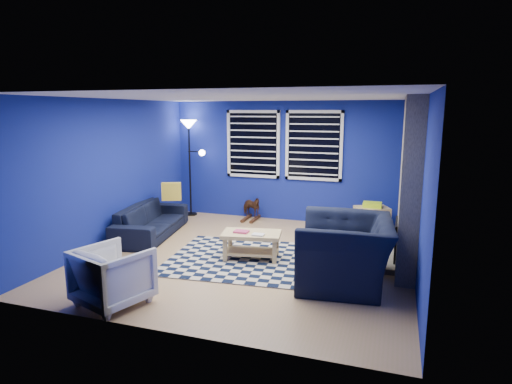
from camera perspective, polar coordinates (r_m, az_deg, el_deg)
floor at (r=6.92m, az=-1.07°, el=-8.63°), size 5.00×5.00×0.00m
ceiling at (r=6.52m, az=-1.15°, el=12.55°), size 5.00×5.00×0.00m
wall_back at (r=8.98m, az=4.23°, el=4.06°), size 5.00×0.00×5.00m
wall_left at (r=7.80m, az=-18.72°, el=2.49°), size 0.00×5.00×5.00m
wall_right at (r=6.25m, az=21.06°, el=0.38°), size 0.00×5.00×5.00m
fireplace at (r=6.74m, az=19.66°, el=0.73°), size 0.65×2.00×2.50m
window_left at (r=9.12m, az=-0.40°, el=6.40°), size 1.17×0.06×1.42m
window_right at (r=8.79m, az=7.70°, el=6.14°), size 1.17×0.06×1.42m
tv at (r=8.20m, az=20.19°, el=3.84°), size 0.07×1.00×0.58m
rug at (r=6.79m, az=-0.78°, el=-8.95°), size 2.67×2.22×0.02m
sofa at (r=8.20m, az=-13.76°, el=-3.70°), size 2.10×1.11×0.58m
armchair_big at (r=5.90m, az=11.82°, el=-7.76°), size 1.48×1.33×0.89m
armchair_bent at (r=5.49m, az=-18.54°, el=-10.55°), size 0.97×0.98×0.71m
rocking_horse at (r=9.10m, az=-0.67°, el=-1.94°), size 0.43×0.58×0.45m
coffee_table at (r=6.73m, az=-0.62°, el=-6.40°), size 0.98×0.68×0.45m
cabinet at (r=8.43m, az=15.15°, el=-3.55°), size 0.72×0.62×0.60m
floor_lamp at (r=9.45m, az=-8.82°, el=7.17°), size 0.57×0.35×2.10m
throw_pillow at (r=8.45m, az=-11.22°, el=0.07°), size 0.38×0.24×0.35m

